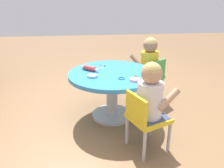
{
  "coord_description": "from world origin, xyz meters",
  "views": [
    {
      "loc": [
        -2.25,
        0.24,
        1.3
      ],
      "look_at": [
        0.0,
        0.0,
        0.38
      ],
      "focal_mm": 37.11,
      "sensor_mm": 36.0,
      "label": 1
    }
  ],
  "objects_px": {
    "seated_child_left": "(151,93)",
    "rolling_pin": "(90,68)",
    "seated_child_right": "(149,59)",
    "craft_scissors": "(102,66)",
    "craft_table": "(112,83)",
    "child_chair_left": "(145,118)",
    "child_chair_right": "(151,77)"
  },
  "relations": [
    {
      "from": "seated_child_left",
      "to": "rolling_pin",
      "type": "relative_size",
      "value": 2.64
    },
    {
      "from": "seated_child_left",
      "to": "rolling_pin",
      "type": "xyz_separation_m",
      "value": [
        0.67,
        0.48,
        0.0
      ]
    },
    {
      "from": "seated_child_right",
      "to": "craft_scissors",
      "type": "bearing_deg",
      "value": 107.83
    },
    {
      "from": "craft_table",
      "to": "child_chair_left",
      "type": "relative_size",
      "value": 1.7
    },
    {
      "from": "craft_table",
      "to": "child_chair_left",
      "type": "distance_m",
      "value": 0.64
    },
    {
      "from": "child_chair_left",
      "to": "craft_scissors",
      "type": "height_order",
      "value": "child_chair_left"
    },
    {
      "from": "child_chair_left",
      "to": "rolling_pin",
      "type": "relative_size",
      "value": 2.78
    },
    {
      "from": "craft_table",
      "to": "seated_child_left",
      "type": "xyz_separation_m",
      "value": [
        -0.58,
        -0.26,
        0.14
      ]
    },
    {
      "from": "seated_child_right",
      "to": "seated_child_left",
      "type": "bearing_deg",
      "value": 166.26
    },
    {
      "from": "rolling_pin",
      "to": "craft_scissors",
      "type": "height_order",
      "value": "rolling_pin"
    },
    {
      "from": "craft_scissors",
      "to": "craft_table",
      "type": "bearing_deg",
      "value": -158.05
    },
    {
      "from": "seated_child_left",
      "to": "craft_scissors",
      "type": "distance_m",
      "value": 0.86
    },
    {
      "from": "child_chair_left",
      "to": "rolling_pin",
      "type": "height_order",
      "value": "rolling_pin"
    },
    {
      "from": "child_chair_left",
      "to": "child_chair_right",
      "type": "bearing_deg",
      "value": -17.34
    },
    {
      "from": "child_chair_right",
      "to": "child_chair_left",
      "type": "bearing_deg",
      "value": 162.66
    },
    {
      "from": "craft_table",
      "to": "seated_child_left",
      "type": "relative_size",
      "value": 1.78
    },
    {
      "from": "seated_child_right",
      "to": "craft_scissors",
      "type": "distance_m",
      "value": 0.61
    },
    {
      "from": "seated_child_right",
      "to": "child_chair_left",
      "type": "bearing_deg",
      "value": 164.49
    },
    {
      "from": "child_chair_right",
      "to": "craft_scissors",
      "type": "distance_m",
      "value": 0.66
    },
    {
      "from": "rolling_pin",
      "to": "craft_scissors",
      "type": "bearing_deg",
      "value": -50.67
    },
    {
      "from": "child_chair_right",
      "to": "rolling_pin",
      "type": "xyz_separation_m",
      "value": [
        -0.27,
        0.75,
        0.23
      ]
    },
    {
      "from": "rolling_pin",
      "to": "craft_table",
      "type": "bearing_deg",
      "value": -111.94
    },
    {
      "from": "craft_table",
      "to": "craft_scissors",
      "type": "bearing_deg",
      "value": 21.95
    },
    {
      "from": "craft_table",
      "to": "rolling_pin",
      "type": "xyz_separation_m",
      "value": [
        0.09,
        0.23,
        0.14
      ]
    },
    {
      "from": "seated_child_left",
      "to": "rolling_pin",
      "type": "height_order",
      "value": "seated_child_left"
    },
    {
      "from": "seated_child_left",
      "to": "child_chair_left",
      "type": "bearing_deg",
      "value": 113.28
    },
    {
      "from": "child_chair_left",
      "to": "seated_child_left",
      "type": "distance_m",
      "value": 0.23
    },
    {
      "from": "craft_table",
      "to": "craft_scissors",
      "type": "relative_size",
      "value": 6.5
    },
    {
      "from": "seated_child_left",
      "to": "seated_child_right",
      "type": "height_order",
      "value": "same"
    },
    {
      "from": "rolling_pin",
      "to": "child_chair_right",
      "type": "bearing_deg",
      "value": -69.94
    },
    {
      "from": "child_chair_left",
      "to": "seated_child_left",
      "type": "height_order",
      "value": "seated_child_left"
    },
    {
      "from": "craft_table",
      "to": "craft_scissors",
      "type": "distance_m",
      "value": 0.26
    }
  ]
}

